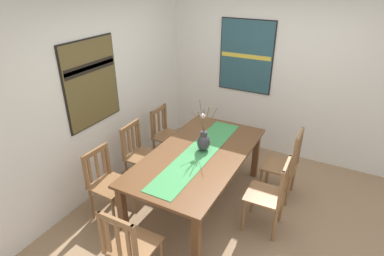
% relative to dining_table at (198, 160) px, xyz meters
% --- Properties ---
extents(ground_plane, '(6.40, 6.40, 0.03)m').
position_rel_dining_table_xyz_m(ground_plane, '(0.01, -0.45, -0.68)').
color(ground_plane, '#8E7051').
extents(wall_back, '(6.40, 0.12, 2.70)m').
position_rel_dining_table_xyz_m(wall_back, '(0.01, 1.41, 0.68)').
color(wall_back, silver).
rests_on(wall_back, ground_plane).
extents(wall_side, '(0.12, 6.40, 2.70)m').
position_rel_dining_table_xyz_m(wall_side, '(1.87, -0.45, 0.68)').
color(wall_side, silver).
rests_on(wall_side, ground_plane).
extents(dining_table, '(2.05, 1.08, 0.76)m').
position_rel_dining_table_xyz_m(dining_table, '(0.00, 0.00, 0.00)').
color(dining_table, brown).
rests_on(dining_table, ground_plane).
extents(table_runner, '(1.89, 0.36, 0.01)m').
position_rel_dining_table_xyz_m(table_runner, '(-0.00, 0.00, 0.09)').
color(table_runner, '#388447').
rests_on(table_runner, dining_table).
extents(centerpiece_vase, '(0.19, 0.32, 0.69)m').
position_rel_dining_table_xyz_m(centerpiece_vase, '(0.10, -0.02, 0.23)').
color(centerpiece_vase, '#333338').
rests_on(centerpiece_vase, dining_table).
extents(chair_0, '(0.43, 0.43, 0.90)m').
position_rel_dining_table_xyz_m(chair_0, '(0.68, 0.90, -0.19)').
color(chair_0, brown).
rests_on(chair_0, ground_plane).
extents(chair_1, '(0.44, 0.44, 0.90)m').
position_rel_dining_table_xyz_m(chair_1, '(-0.71, 0.88, -0.19)').
color(chair_1, brown).
rests_on(chair_1, ground_plane).
extents(chair_2, '(0.43, 0.43, 0.95)m').
position_rel_dining_table_xyz_m(chair_2, '(-0.02, -0.94, -0.17)').
color(chair_2, brown).
rests_on(chair_2, ground_plane).
extents(chair_3, '(0.42, 0.42, 0.99)m').
position_rel_dining_table_xyz_m(chair_3, '(0.67, -0.93, -0.16)').
color(chair_3, brown).
rests_on(chair_3, ground_plane).
extents(chair_4, '(0.43, 0.43, 0.92)m').
position_rel_dining_table_xyz_m(chair_4, '(0.01, 0.92, -0.18)').
color(chair_4, brown).
rests_on(chair_4, ground_plane).
extents(chair_5, '(0.42, 0.42, 0.94)m').
position_rel_dining_table_xyz_m(chair_5, '(-1.38, 0.01, -0.18)').
color(chair_5, brown).
rests_on(chair_5, ground_plane).
extents(painting_on_back_wall, '(0.87, 0.05, 1.07)m').
position_rel_dining_table_xyz_m(painting_on_back_wall, '(-0.28, 1.35, 0.87)').
color(painting_on_back_wall, black).
extents(painting_on_side_wall, '(0.05, 0.87, 1.14)m').
position_rel_dining_table_xyz_m(painting_on_side_wall, '(1.80, 0.08, 0.89)').
color(painting_on_side_wall, black).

